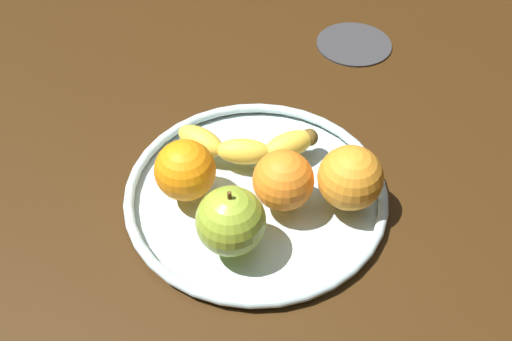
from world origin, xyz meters
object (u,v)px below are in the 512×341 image
object	(u,v)px
banana	(247,145)
ambient_coaster	(354,43)
orange_front_left	(283,180)
orange_center	(350,178)
fruit_bowl	(256,193)
orange_back_right	(185,170)
apple	(231,221)

from	to	relation	value
banana	ambient_coaster	xyz separation A→B (cm)	(20.26, 22.97, -3.08)
orange_front_left	banana	bearing A→B (deg)	109.76
orange_center	orange_front_left	world-z (taller)	orange_center
fruit_bowl	ambient_coaster	distance (cm)	34.96
orange_back_right	orange_center	bearing A→B (deg)	-13.08
orange_center	ambient_coaster	size ratio (longest dim) A/B	0.63
orange_back_right	ambient_coaster	distance (cm)	39.81
orange_front_left	ambient_coaster	distance (cm)	35.88
banana	orange_back_right	world-z (taller)	orange_back_right
orange_back_right	orange_front_left	bearing A→B (deg)	-16.62
apple	orange_center	bearing A→B (deg)	15.88
apple	orange_back_right	distance (cm)	9.14
banana	orange_back_right	xyz separation A→B (cm)	(-7.78, -4.84, 1.94)
orange_front_left	orange_back_right	size ratio (longest dim) A/B	0.99
apple	banana	bearing A→B (deg)	74.35
fruit_bowl	orange_front_left	size ratio (longest dim) A/B	4.49
fruit_bowl	orange_back_right	bearing A→B (deg)	174.27
fruit_bowl	orange_front_left	bearing A→B (deg)	-41.46
orange_front_left	orange_back_right	xyz separation A→B (cm)	(-10.67, 3.18, 0.05)
banana	ambient_coaster	distance (cm)	30.78
fruit_bowl	banana	xyz separation A→B (cm)	(-0.19, 5.64, 2.47)
fruit_bowl	orange_center	bearing A→B (deg)	-18.60
apple	orange_front_left	world-z (taller)	apple
fruit_bowl	apple	size ratio (longest dim) A/B	3.78
apple	orange_back_right	bearing A→B (deg)	116.97
apple	orange_back_right	world-z (taller)	apple
fruit_bowl	orange_center	distance (cm)	11.58
banana	orange_center	distance (cm)	13.83
ambient_coaster	apple	bearing A→B (deg)	-123.61
orange_front_left	ambient_coaster	size ratio (longest dim) A/B	0.59
fruit_bowl	banana	size ratio (longest dim) A/B	1.71
fruit_bowl	apple	world-z (taller)	apple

